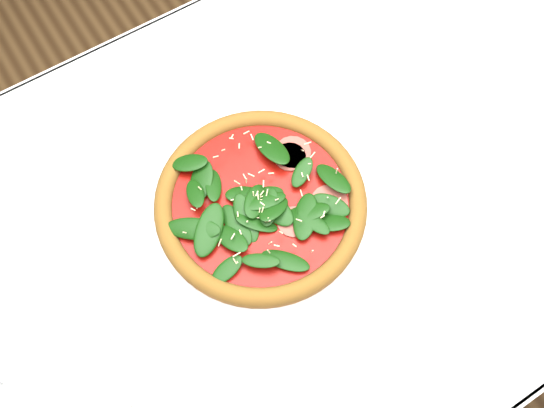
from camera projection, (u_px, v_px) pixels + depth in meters
ground at (286, 316)px, 1.58m from camera, size 6.00×6.00×0.00m
dining_table at (294, 221)px, 0.98m from camera, size 1.21×0.81×0.75m
plate at (261, 207)px, 0.87m from camera, size 0.35×0.35×0.02m
pizza at (261, 202)px, 0.86m from camera, size 0.37×0.37×0.04m
napkin at (118, 382)px, 0.78m from camera, size 0.16×0.07×0.01m
fork at (110, 361)px, 0.78m from camera, size 0.04×0.15×0.00m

